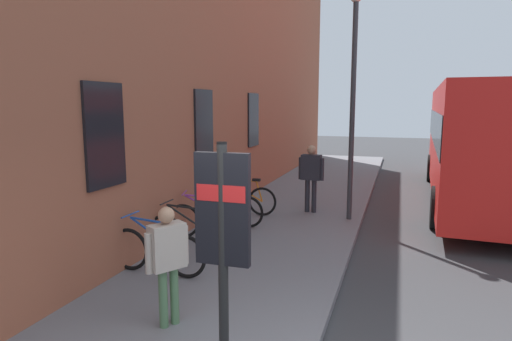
{
  "coord_description": "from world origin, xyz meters",
  "views": [
    {
      "loc": [
        -3.5,
        -0.78,
        2.87
      ],
      "look_at": [
        4.76,
        1.98,
        1.53
      ],
      "focal_mm": 30.33,
      "sensor_mm": 36.0,
      "label": 1
    }
  ],
  "objects_px": {
    "bicycle_leaning_wall": "(228,208)",
    "pedestrian_by_facade": "(311,172)",
    "bicycle_by_door": "(191,234)",
    "bicycle_nearest_sign": "(208,220)",
    "transit_info_sign": "(223,225)",
    "bicycle_mid_rack": "(157,251)",
    "bicycle_end_of_row": "(242,199)",
    "pedestrian_crossing_street": "(167,254)",
    "city_bus": "(481,137)",
    "street_lamp": "(353,88)"
  },
  "relations": [
    {
      "from": "bicycle_nearest_sign",
      "to": "pedestrian_crossing_street",
      "type": "height_order",
      "value": "pedestrian_crossing_street"
    },
    {
      "from": "bicycle_leaning_wall",
      "to": "bicycle_end_of_row",
      "type": "bearing_deg",
      "value": 1.34
    },
    {
      "from": "city_bus",
      "to": "bicycle_by_door",
      "type": "bearing_deg",
      "value": 140.51
    },
    {
      "from": "bicycle_mid_rack",
      "to": "bicycle_leaning_wall",
      "type": "relative_size",
      "value": 1.0
    },
    {
      "from": "bicycle_end_of_row",
      "to": "transit_info_sign",
      "type": "xyz_separation_m",
      "value": [
        -6.23,
        -2.1,
        1.21
      ]
    },
    {
      "from": "bicycle_leaning_wall",
      "to": "pedestrian_crossing_street",
      "type": "distance_m",
      "value": 4.62
    },
    {
      "from": "bicycle_by_door",
      "to": "bicycle_leaning_wall",
      "type": "xyz_separation_m",
      "value": [
        2.06,
        0.11,
        0.0
      ]
    },
    {
      "from": "transit_info_sign",
      "to": "pedestrian_by_facade",
      "type": "bearing_deg",
      "value": 4.24
    },
    {
      "from": "bicycle_end_of_row",
      "to": "pedestrian_crossing_street",
      "type": "xyz_separation_m",
      "value": [
        -5.48,
        -1.04,
        0.54
      ]
    },
    {
      "from": "city_bus",
      "to": "bicycle_mid_rack",
      "type": "bearing_deg",
      "value": 143.77
    },
    {
      "from": "bicycle_nearest_sign",
      "to": "pedestrian_crossing_street",
      "type": "relative_size",
      "value": 1.12
    },
    {
      "from": "pedestrian_crossing_street",
      "to": "street_lamp",
      "type": "height_order",
      "value": "street_lamp"
    },
    {
      "from": "bicycle_end_of_row",
      "to": "pedestrian_crossing_street",
      "type": "bearing_deg",
      "value": -169.23
    },
    {
      "from": "bicycle_by_door",
      "to": "bicycle_nearest_sign",
      "type": "distance_m",
      "value": 1.01
    },
    {
      "from": "bicycle_mid_rack",
      "to": "bicycle_by_door",
      "type": "xyz_separation_m",
      "value": [
        1.01,
        -0.1,
        0.0
      ]
    },
    {
      "from": "bicycle_by_door",
      "to": "pedestrian_by_facade",
      "type": "bearing_deg",
      "value": -20.68
    },
    {
      "from": "bicycle_mid_rack",
      "to": "bicycle_end_of_row",
      "type": "distance_m",
      "value": 4.08
    },
    {
      "from": "bicycle_mid_rack",
      "to": "street_lamp",
      "type": "distance_m",
      "value": 5.85
    },
    {
      "from": "bicycle_nearest_sign",
      "to": "street_lamp",
      "type": "height_order",
      "value": "street_lamp"
    },
    {
      "from": "transit_info_sign",
      "to": "pedestrian_crossing_street",
      "type": "distance_m",
      "value": 1.46
    },
    {
      "from": "bicycle_mid_rack",
      "to": "bicycle_by_door",
      "type": "height_order",
      "value": "same"
    },
    {
      "from": "bicycle_end_of_row",
      "to": "transit_info_sign",
      "type": "height_order",
      "value": "transit_info_sign"
    },
    {
      "from": "bicycle_nearest_sign",
      "to": "bicycle_end_of_row",
      "type": "relative_size",
      "value": 0.96
    },
    {
      "from": "bicycle_end_of_row",
      "to": "city_bus",
      "type": "relative_size",
      "value": 0.17
    },
    {
      "from": "city_bus",
      "to": "bicycle_nearest_sign",
      "type": "bearing_deg",
      "value": 135.53
    },
    {
      "from": "bicycle_mid_rack",
      "to": "bicycle_by_door",
      "type": "distance_m",
      "value": 1.02
    },
    {
      "from": "bicycle_nearest_sign",
      "to": "transit_info_sign",
      "type": "bearing_deg",
      "value": -153.4
    },
    {
      "from": "bicycle_nearest_sign",
      "to": "street_lamp",
      "type": "relative_size",
      "value": 0.32
    },
    {
      "from": "pedestrian_by_facade",
      "to": "city_bus",
      "type": "bearing_deg",
      "value": -53.82
    },
    {
      "from": "bicycle_by_door",
      "to": "bicycle_leaning_wall",
      "type": "relative_size",
      "value": 1.0
    },
    {
      "from": "bicycle_leaning_wall",
      "to": "city_bus",
      "type": "xyz_separation_m",
      "value": [
        4.94,
        -5.88,
        1.41
      ]
    },
    {
      "from": "bicycle_by_door",
      "to": "bicycle_end_of_row",
      "type": "xyz_separation_m",
      "value": [
        3.07,
        0.13,
        0.0
      ]
    },
    {
      "from": "bicycle_mid_rack",
      "to": "pedestrian_by_facade",
      "type": "distance_m",
      "value": 5.14
    },
    {
      "from": "city_bus",
      "to": "pedestrian_crossing_street",
      "type": "relative_size",
      "value": 6.96
    },
    {
      "from": "bicycle_by_door",
      "to": "bicycle_end_of_row",
      "type": "bearing_deg",
      "value": 2.43
    },
    {
      "from": "bicycle_by_door",
      "to": "pedestrian_crossing_street",
      "type": "relative_size",
      "value": 1.16
    },
    {
      "from": "bicycle_by_door",
      "to": "transit_info_sign",
      "type": "xyz_separation_m",
      "value": [
        -3.16,
        -1.97,
        1.21
      ]
    },
    {
      "from": "bicycle_by_door",
      "to": "transit_info_sign",
      "type": "relative_size",
      "value": 0.74
    },
    {
      "from": "bicycle_nearest_sign",
      "to": "bicycle_mid_rack",
      "type": "bearing_deg",
      "value": -179.57
    },
    {
      "from": "bicycle_leaning_wall",
      "to": "transit_info_sign",
      "type": "relative_size",
      "value": 0.74
    },
    {
      "from": "bicycle_leaning_wall",
      "to": "pedestrian_by_facade",
      "type": "bearing_deg",
      "value": -41.18
    },
    {
      "from": "bicycle_mid_rack",
      "to": "pedestrian_crossing_street",
      "type": "relative_size",
      "value": 1.16
    },
    {
      "from": "pedestrian_by_facade",
      "to": "transit_info_sign",
      "type": "bearing_deg",
      "value": -175.76
    },
    {
      "from": "pedestrian_by_facade",
      "to": "street_lamp",
      "type": "distance_m",
      "value": 2.34
    },
    {
      "from": "pedestrian_by_facade",
      "to": "bicycle_end_of_row",
      "type": "bearing_deg",
      "value": 116.21
    },
    {
      "from": "bicycle_mid_rack",
      "to": "pedestrian_crossing_street",
      "type": "xyz_separation_m",
      "value": [
        -1.4,
        -1.01,
        0.54
      ]
    },
    {
      "from": "bicycle_end_of_row",
      "to": "street_lamp",
      "type": "relative_size",
      "value": 0.33
    },
    {
      "from": "bicycle_leaning_wall",
      "to": "pedestrian_crossing_street",
      "type": "xyz_separation_m",
      "value": [
        -4.48,
        -1.02,
        0.54
      ]
    },
    {
      "from": "street_lamp",
      "to": "pedestrian_crossing_street",
      "type": "bearing_deg",
      "value": 165.14
    },
    {
      "from": "bicycle_nearest_sign",
      "to": "transit_info_sign",
      "type": "relative_size",
      "value": 0.71
    }
  ]
}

